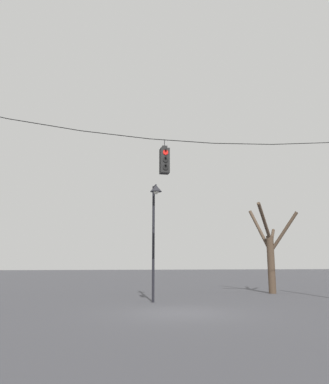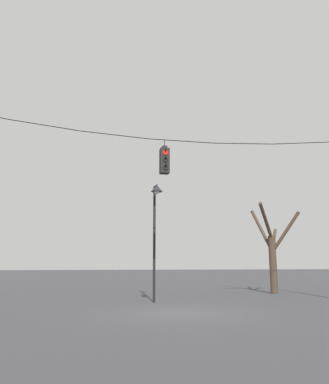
% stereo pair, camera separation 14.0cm
% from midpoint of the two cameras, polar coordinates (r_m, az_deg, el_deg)
% --- Properties ---
extents(ground_plane, '(200.00, 200.00, 0.00)m').
position_cam_midpoint_polar(ground_plane, '(14.10, 2.32, -17.95)').
color(ground_plane, '#424247').
extents(span_wire, '(17.66, 0.03, 0.78)m').
position_cam_midpoint_polar(span_wire, '(14.63, 2.33, 8.70)').
color(span_wire, black).
extents(traffic_light_near_right_pole, '(0.34, 0.58, 1.31)m').
position_cam_midpoint_polar(traffic_light_near_right_pole, '(14.16, -0.28, 4.81)').
color(traffic_light_near_right_pole, black).
extents(street_lamp, '(0.55, 0.93, 5.43)m').
position_cam_midpoint_polar(street_lamp, '(17.59, -1.70, -2.84)').
color(street_lamp, black).
rests_on(street_lamp, ground_plane).
extents(bare_tree, '(3.08, 3.55, 5.17)m').
position_cam_midpoint_polar(bare_tree, '(23.80, 15.68, -8.60)').
color(bare_tree, '#423326').
rests_on(bare_tree, ground_plane).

